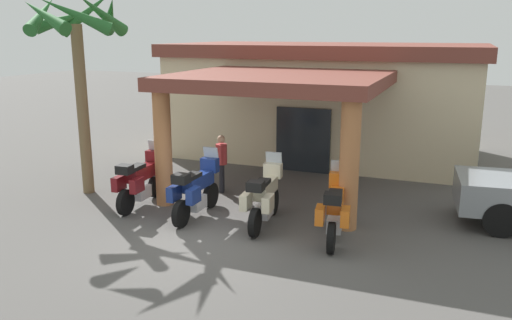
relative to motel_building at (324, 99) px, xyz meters
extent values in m
plane|color=#514F4C|center=(0.10, -8.97, -2.09)|extent=(80.00, 80.00, 0.00)
cube|color=beige|center=(-0.01, 0.25, -0.28)|extent=(10.79, 5.94, 3.61)
cube|color=#1E2328|center=(0.10, -2.57, -1.04)|extent=(1.80, 0.17, 2.10)
cube|color=brown|center=(0.20, -5.03, 1.10)|extent=(5.88, 5.27, 0.35)
cylinder|color=#B27042|center=(-2.16, -7.25, -0.58)|extent=(0.45, 0.45, 3.01)
cylinder|color=#B27042|center=(2.72, -7.06, -0.58)|extent=(0.45, 0.45, 3.01)
cube|color=brown|center=(-0.01, 0.25, 1.74)|extent=(11.21, 6.35, 0.44)
cylinder|color=black|center=(-2.72, -6.84, -1.76)|extent=(0.20, 0.67, 0.66)
cylinder|color=black|center=(-2.58, -8.38, -1.76)|extent=(0.20, 0.67, 0.66)
cube|color=silver|center=(-2.65, -7.64, -1.72)|extent=(0.37, 0.59, 0.32)
cube|color=maroon|center=(-2.66, -7.49, -1.21)|extent=(0.40, 1.17, 0.34)
cube|color=black|center=(-2.63, -7.84, -0.99)|extent=(0.33, 0.62, 0.10)
cube|color=maroon|center=(-2.72, -6.86, -0.94)|extent=(0.46, 0.28, 0.36)
cube|color=#B2BCC6|center=(-2.73, -6.78, -0.66)|extent=(0.41, 0.15, 0.36)
cube|color=maroon|center=(-2.85, -8.26, -1.33)|extent=(0.22, 0.45, 0.36)
cube|color=maroon|center=(-2.33, -8.21, -1.33)|extent=(0.22, 0.45, 0.36)
cube|color=black|center=(-2.58, -8.33, -0.92)|extent=(0.39, 0.35, 0.22)
cylinder|color=black|center=(-0.91, -7.00, -1.76)|extent=(0.16, 0.66, 0.66)
cylinder|color=black|center=(-0.86, -8.55, -1.76)|extent=(0.16, 0.66, 0.66)
cube|color=silver|center=(-0.89, -7.80, -1.72)|extent=(0.34, 0.57, 0.32)
cube|color=navy|center=(-0.89, -7.65, -1.21)|extent=(0.34, 1.16, 0.34)
cube|color=black|center=(-0.88, -8.00, -0.99)|extent=(0.30, 0.61, 0.10)
cube|color=navy|center=(-0.91, -7.02, -0.94)|extent=(0.45, 0.25, 0.36)
cube|color=#B2BCC6|center=(-0.91, -6.94, -0.66)|extent=(0.40, 0.13, 0.36)
cube|color=navy|center=(-1.13, -8.41, -1.33)|extent=(0.19, 0.45, 0.36)
cube|color=navy|center=(-0.61, -8.39, -1.33)|extent=(0.19, 0.45, 0.36)
cube|color=black|center=(-0.86, -8.50, -0.92)|extent=(0.37, 0.33, 0.22)
cylinder|color=black|center=(0.78, -6.86, -1.76)|extent=(0.22, 0.67, 0.66)
cylinder|color=black|center=(0.97, -8.40, -1.76)|extent=(0.22, 0.67, 0.66)
cube|color=silver|center=(0.87, -7.65, -1.72)|extent=(0.39, 0.59, 0.32)
cube|color=beige|center=(0.86, -7.50, -1.21)|extent=(0.44, 1.18, 0.34)
cube|color=black|center=(0.90, -7.85, -0.99)|extent=(0.35, 0.63, 0.10)
cube|color=beige|center=(0.78, -6.88, -0.94)|extent=(0.47, 0.29, 0.36)
cube|color=#B2BCC6|center=(0.77, -6.80, -0.66)|extent=(0.41, 0.17, 0.36)
cube|color=beige|center=(0.69, -8.28, -1.33)|extent=(0.23, 0.46, 0.36)
cube|color=beige|center=(1.21, -8.22, -1.33)|extent=(0.23, 0.46, 0.36)
cube|color=black|center=(0.96, -8.35, -0.92)|extent=(0.40, 0.36, 0.22)
cylinder|color=black|center=(2.49, -7.04, -1.76)|extent=(0.26, 0.67, 0.66)
cylinder|color=black|center=(2.77, -8.57, -1.76)|extent=(0.26, 0.67, 0.66)
cube|color=silver|center=(2.64, -7.83, -1.72)|extent=(0.41, 0.61, 0.32)
cube|color=orange|center=(2.61, -7.68, -1.21)|extent=(0.50, 1.19, 0.34)
cube|color=black|center=(2.67, -8.02, -0.99)|extent=(0.38, 0.64, 0.10)
cube|color=orange|center=(2.50, -7.06, -0.94)|extent=(0.48, 0.31, 0.36)
cube|color=#B2BCC6|center=(2.48, -6.98, -0.66)|extent=(0.41, 0.19, 0.36)
cube|color=orange|center=(2.49, -8.46, -1.33)|extent=(0.26, 0.47, 0.36)
cube|color=orange|center=(3.00, -8.37, -1.33)|extent=(0.26, 0.47, 0.36)
cube|color=black|center=(2.76, -8.52, -0.92)|extent=(0.41, 0.38, 0.22)
cylinder|color=black|center=(-1.25, -5.74, -1.68)|extent=(0.14, 0.14, 0.82)
cylinder|color=black|center=(-1.32, -5.58, -1.68)|extent=(0.14, 0.14, 0.82)
cylinder|color=#B23333|center=(-1.28, -5.66, -0.98)|extent=(0.32, 0.32, 0.58)
cylinder|color=#B23333|center=(-1.20, -5.87, -0.95)|extent=(0.09, 0.09, 0.55)
cylinder|color=#B23333|center=(-1.36, -5.46, -0.95)|extent=(0.09, 0.09, 0.55)
sphere|color=tan|center=(-1.28, -5.66, -0.55)|extent=(0.22, 0.22, 0.22)
cylinder|color=black|center=(5.75, -4.48, -1.69)|extent=(0.83, 0.36, 0.80)
cylinder|color=black|center=(5.99, -6.17, -1.69)|extent=(0.83, 0.36, 0.80)
cylinder|color=brown|center=(-4.76, -7.24, 0.25)|extent=(0.31, 0.31, 4.67)
cone|color=#236028|center=(-3.86, -7.27, 2.84)|extent=(0.42, 1.77, 1.16)
cone|color=#236028|center=(-4.12, -6.60, 2.82)|extent=(1.51, 1.51, 1.10)
cone|color=#236028|center=(-5.09, -6.40, 2.91)|extent=(1.67, 0.95, 1.36)
cone|color=#236028|center=(-5.50, -6.73, 2.74)|extent=(1.32, 1.71, 0.87)
cone|color=#236028|center=(-5.59, -7.56, 2.84)|extent=(0.97, 1.76, 1.18)
cone|color=#236028|center=(-4.94, -8.11, 2.79)|extent=(1.83, 0.73, 1.03)
cone|color=#236028|center=(-4.15, -7.90, 2.81)|extent=(1.56, 1.47, 1.07)
camera|label=1|loc=(5.44, -18.50, 2.39)|focal=36.88mm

